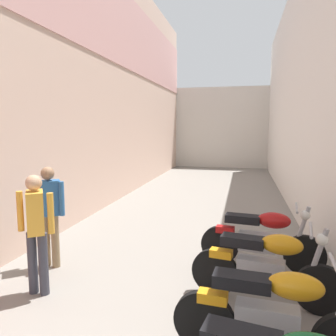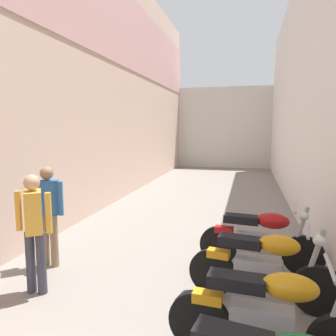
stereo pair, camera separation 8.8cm
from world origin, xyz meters
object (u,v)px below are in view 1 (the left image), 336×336
object	(u,v)px
motorcycle_third	(274,313)
pedestrian_further_down	(49,209)
motorcycle_fifth	(262,237)
motorcycle_fourth	(266,265)
pedestrian_mid_alley	(36,225)

from	to	relation	value
motorcycle_third	pedestrian_further_down	world-z (taller)	pedestrian_further_down
motorcycle_third	motorcycle_fifth	size ratio (longest dim) A/B	1.00
motorcycle_fourth	motorcycle_fifth	xyz separation A→B (m)	(0.00, 1.02, 0.00)
pedestrian_mid_alley	motorcycle_third	bearing A→B (deg)	-12.67
motorcycle_fourth	pedestrian_further_down	distance (m)	3.23
motorcycle_fourth	motorcycle_fifth	world-z (taller)	same
motorcycle_fourth	pedestrian_further_down	world-z (taller)	pedestrian_further_down
motorcycle_third	pedestrian_mid_alley	size ratio (longest dim) A/B	1.18
motorcycle_third	motorcycle_fourth	world-z (taller)	same
pedestrian_mid_alley	motorcycle_fourth	bearing A→B (deg)	8.15
motorcycle_fourth	pedestrian_mid_alley	size ratio (longest dim) A/B	1.17
pedestrian_mid_alley	pedestrian_further_down	world-z (taller)	same
motorcycle_fifth	pedestrian_further_down	size ratio (longest dim) A/B	1.18
pedestrian_mid_alley	pedestrian_further_down	xyz separation A→B (m)	(-0.32, 0.78, 0.00)
motorcycle_fourth	pedestrian_mid_alley	distance (m)	2.92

